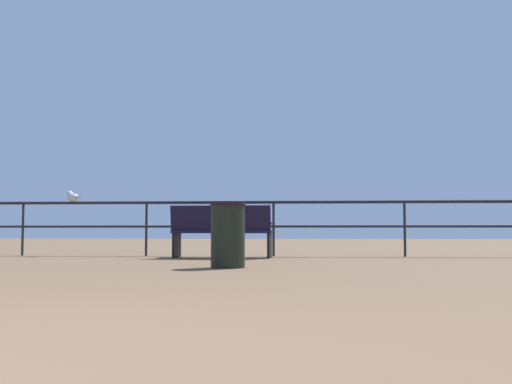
% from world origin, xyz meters
% --- Properties ---
extents(pier_railing, '(25.47, 0.05, 0.99)m').
position_xyz_m(pier_railing, '(-0.00, 8.99, 0.74)').
color(pier_railing, black).
rests_on(pier_railing, ground_plane).
extents(bench_near_left, '(1.69, 0.77, 0.87)m').
position_xyz_m(bench_near_left, '(0.32, 8.25, 0.48)').
color(bench_near_left, black).
rests_on(bench_near_left, ground_plane).
extents(seagull_on_rail, '(0.37, 0.32, 0.21)m').
position_xyz_m(seagull_on_rail, '(-2.55, 9.01, 1.08)').
color(seagull_on_rail, silver).
rests_on(seagull_on_rail, pier_railing).
extents(trash_bin, '(0.44, 0.44, 0.81)m').
position_xyz_m(trash_bin, '(0.71, 5.78, 0.41)').
color(trash_bin, black).
rests_on(trash_bin, ground_plane).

